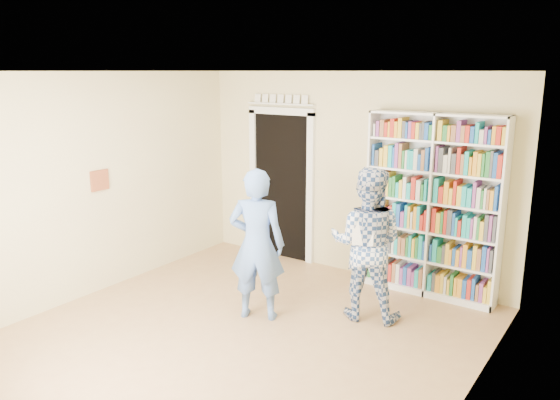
{
  "coord_description": "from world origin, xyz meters",
  "views": [
    {
      "loc": [
        3.29,
        -3.93,
        2.71
      ],
      "look_at": [
        -0.04,
        0.9,
        1.31
      ],
      "focal_mm": 35.0,
      "sensor_mm": 36.0,
      "label": 1
    }
  ],
  "objects": [
    {
      "name": "wall_left",
      "position": [
        -2.25,
        0.0,
        1.35
      ],
      "size": [
        0.0,
        5.0,
        5.0
      ],
      "primitive_type": "plane",
      "rotation": [
        1.57,
        0.0,
        1.57
      ],
      "color": "beige",
      "rests_on": "floor"
    },
    {
      "name": "wall_art",
      "position": [
        -2.23,
        0.2,
        1.4
      ],
      "size": [
        0.03,
        0.25,
        0.25
      ],
      "primitive_type": "cube",
      "color": "brown",
      "rests_on": "wall_left"
    },
    {
      "name": "floor",
      "position": [
        0.0,
        0.0,
        0.0
      ],
      "size": [
        5.0,
        5.0,
        0.0
      ],
      "primitive_type": "plane",
      "color": "#A4774F",
      "rests_on": "ground"
    },
    {
      "name": "man_blue",
      "position": [
        -0.15,
        0.62,
        0.85
      ],
      "size": [
        0.73,
        0.62,
        1.7
      ],
      "primitive_type": "imported",
      "rotation": [
        0.0,
        0.0,
        3.56
      ],
      "color": "#587EC5",
      "rests_on": "floor"
    },
    {
      "name": "bookshelf",
      "position": [
        1.2,
        2.34,
        1.13
      ],
      "size": [
        1.62,
        0.3,
        2.23
      ],
      "rotation": [
        0.0,
        0.0,
        0.41
      ],
      "color": "white",
      "rests_on": "floor"
    },
    {
      "name": "ceiling",
      "position": [
        0.0,
        0.0,
        2.7
      ],
      "size": [
        5.0,
        5.0,
        0.0
      ],
      "primitive_type": "plane",
      "rotation": [
        3.14,
        0.0,
        0.0
      ],
      "color": "white",
      "rests_on": "wall_back"
    },
    {
      "name": "wall_back",
      "position": [
        0.0,
        2.5,
        1.35
      ],
      "size": [
        4.5,
        0.0,
        4.5
      ],
      "primitive_type": "plane",
      "rotation": [
        1.57,
        0.0,
        0.0
      ],
      "color": "beige",
      "rests_on": "floor"
    },
    {
      "name": "man_plaid",
      "position": [
        0.84,
        1.31,
        0.85
      ],
      "size": [
        0.97,
        0.85,
        1.71
      ],
      "primitive_type": "imported",
      "rotation": [
        0.0,
        0.0,
        3.41
      ],
      "color": "navy",
      "rests_on": "floor"
    },
    {
      "name": "wall_right",
      "position": [
        2.25,
        0.0,
        1.35
      ],
      "size": [
        0.0,
        5.0,
        5.0
      ],
      "primitive_type": "plane",
      "rotation": [
        1.57,
        0.0,
        -1.57
      ],
      "color": "beige",
      "rests_on": "floor"
    },
    {
      "name": "paper_sheet",
      "position": [
        0.9,
        1.08,
        1.07
      ],
      "size": [
        0.21,
        0.09,
        0.32
      ],
      "primitive_type": "cube",
      "rotation": [
        0.0,
        0.0,
        0.37
      ],
      "color": "white",
      "rests_on": "man_plaid"
    },
    {
      "name": "doorway",
      "position": [
        -1.1,
        2.48,
        1.18
      ],
      "size": [
        1.1,
        0.08,
        2.43
      ],
      "color": "black",
      "rests_on": "floor"
    }
  ]
}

